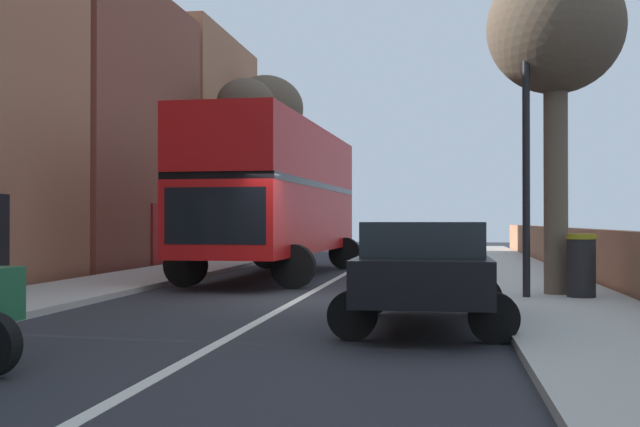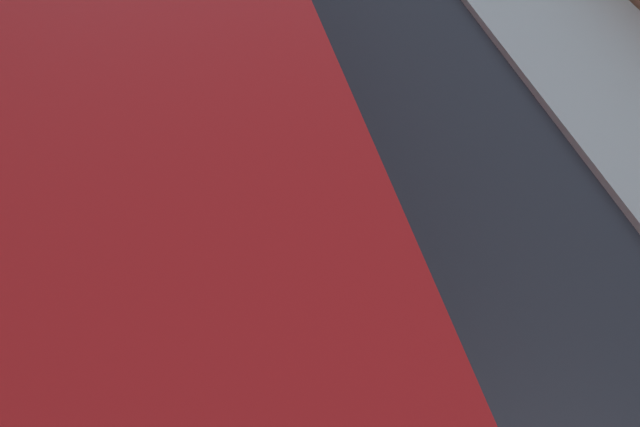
# 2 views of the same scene
# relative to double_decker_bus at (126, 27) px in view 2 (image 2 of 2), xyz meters

# --- Properties ---
(double_decker_bus) EXTENTS (3.84, 10.88, 4.06)m
(double_decker_bus) POSITION_rel_double_decker_bus_xyz_m (0.00, 0.00, 0.00)
(double_decker_bus) COLOR #B81111
(double_decker_bus) RESTS_ON ground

